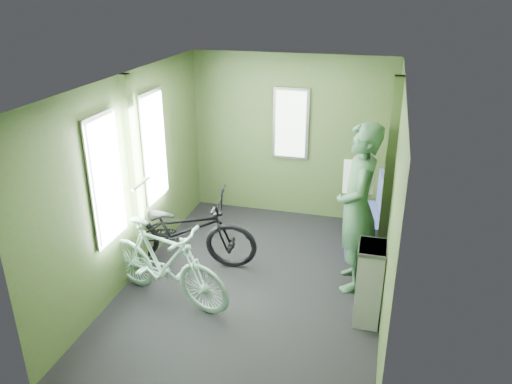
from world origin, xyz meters
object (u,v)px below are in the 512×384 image
Objects in this scene: bench_seat at (366,225)px; waste_box at (369,284)px; bicycle_mint at (167,301)px; passenger at (357,208)px; bicycle_black at (184,264)px.

waste_box is at bearing -93.75° from bench_seat.
bicycle_mint is 1.87× the size of waste_box.
waste_box reaches higher than bicycle_mint.
passenger is (1.88, 0.85, 0.94)m from bicycle_mint.
passenger is at bearing -102.84° from bench_seat.
passenger reaches higher than bicycle_black.
bicycle_black is 0.96× the size of passenger.
bicycle_black is 2.12× the size of waste_box.
passenger is at bearing -49.31° from bicycle_mint.
waste_box is (2.20, -0.53, 0.42)m from bicycle_black.
bicycle_black is 2.21m from passenger.
bicycle_mint is 2.26m from passenger.
bicycle_black is at bearing 166.40° from waste_box.
bench_seat is (0.09, 0.98, -0.67)m from passenger.
waste_box is (2.08, 0.22, 0.42)m from bicycle_mint.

